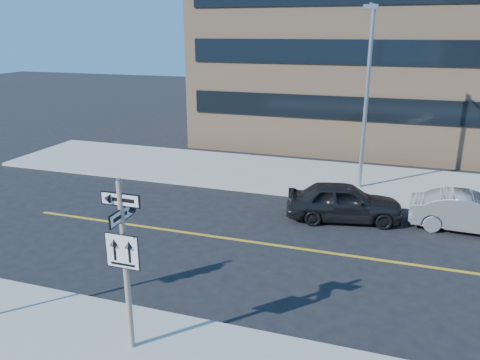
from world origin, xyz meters
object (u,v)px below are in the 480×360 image
(sign_pole, at_px, (125,257))
(parked_car_a, at_px, (344,202))
(parked_car_b, at_px, (471,213))
(streetlight_a, at_px, (367,87))

(sign_pole, xyz_separation_m, parked_car_a, (3.69, 9.60, -1.68))
(parked_car_b, bearing_deg, streetlight_a, 54.81)
(parked_car_a, xyz_separation_m, parked_car_b, (4.55, 0.40, -0.05))
(sign_pole, distance_m, parked_car_b, 13.08)
(sign_pole, bearing_deg, streetlight_a, 73.23)
(parked_car_a, height_order, parked_car_b, parked_car_a)
(parked_car_a, distance_m, streetlight_a, 5.44)
(sign_pole, distance_m, parked_car_a, 10.42)
(sign_pole, bearing_deg, parked_car_b, 50.50)
(parked_car_b, bearing_deg, parked_car_a, 97.50)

